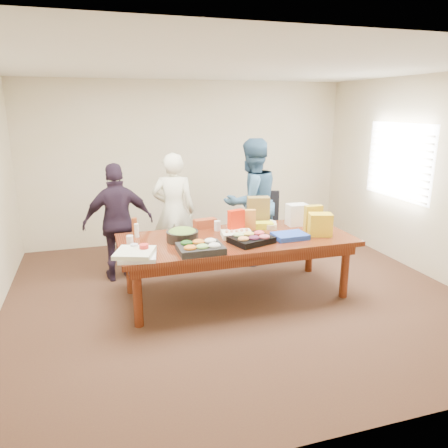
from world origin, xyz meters
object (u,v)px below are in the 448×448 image
object	(u,v)px
sheet_cake	(237,234)
salad_bowl	(182,236)
conference_table	(236,266)
office_chair	(270,227)
person_right	(251,202)
person_center	(174,211)

from	to	relation	value
sheet_cake	salad_bowl	world-z (taller)	salad_bowl
conference_table	sheet_cake	xyz separation A→B (m)	(0.01, 0.02, 0.41)
office_chair	salad_bowl	xyz separation A→B (m)	(-1.58, -1.08, 0.32)
person_right	sheet_cake	bearing A→B (deg)	45.08
person_right	salad_bowl	distance (m)	1.59
conference_table	person_right	distance (m)	1.32
person_right	salad_bowl	size ratio (longest dim) A/B	4.90
sheet_cake	salad_bowl	distance (m)	0.67
person_center	person_right	size ratio (longest dim) A/B	0.90
office_chair	salad_bowl	world-z (taller)	office_chair
salad_bowl	conference_table	bearing A→B (deg)	-4.49
conference_table	office_chair	xyz separation A→B (m)	(0.93, 1.13, 0.12)
conference_table	person_right	size ratio (longest dim) A/B	1.52
office_chair	sheet_cake	bearing A→B (deg)	-109.77
person_center	person_right	distance (m)	1.13
person_right	conference_table	bearing A→B (deg)	45.03
conference_table	person_right	xyz separation A→B (m)	(0.59, 1.05, 0.55)
office_chair	salad_bowl	distance (m)	1.94
office_chair	salad_bowl	bearing A→B (deg)	-125.91
office_chair	person_right	bearing A→B (deg)	-146.78
sheet_cake	salad_bowl	size ratio (longest dim) A/B	0.96
sheet_cake	person_right	bearing A→B (deg)	69.29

